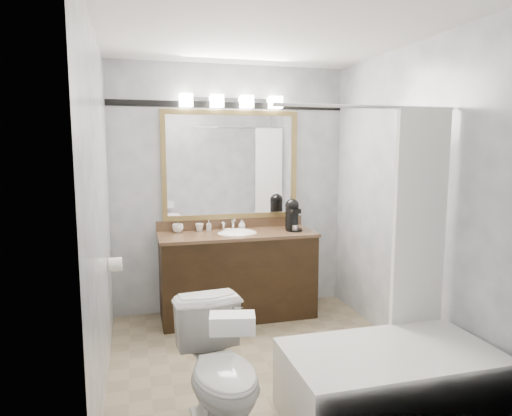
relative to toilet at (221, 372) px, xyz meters
name	(u,v)px	position (x,y,z in m)	size (l,w,h in m)	color
room	(267,205)	(0.51, 0.79, 0.87)	(2.42, 2.62, 2.52)	gray
vanity	(237,273)	(0.51, 1.81, 0.06)	(1.53, 0.58, 0.97)	black
mirror	(231,165)	(0.51, 2.07, 1.12)	(1.40, 0.04, 1.10)	#9F8147
vanity_light_bar	(232,101)	(0.51, 2.02, 1.75)	(1.02, 0.14, 0.12)	silver
accent_stripe	(230,105)	(0.51, 2.09, 1.72)	(2.40, 0.01, 0.06)	black
bathtub	(391,373)	(1.06, -0.11, -0.10)	(1.30, 0.75, 1.96)	white
tp_roll	(115,264)	(-0.63, 1.46, 0.32)	(0.12, 0.12, 0.11)	white
toilet	(221,372)	(0.00, 0.00, 0.00)	(0.43, 0.75, 0.76)	white
tissue_box	(232,323)	(0.00, -0.33, 0.43)	(0.23, 0.12, 0.09)	white
coffee_maker	(292,214)	(1.08, 1.80, 0.63)	(0.16, 0.21, 0.32)	black
cup_left	(178,228)	(-0.05, 1.99, 0.51)	(0.11, 0.11, 0.08)	white
cup_right	(199,227)	(0.17, 1.99, 0.51)	(0.08, 0.08, 0.08)	white
soap_bottle_a	(209,226)	(0.26, 2.00, 0.52)	(0.05, 0.05, 0.10)	white
soap_bottle_b	(242,224)	(0.60, 2.00, 0.51)	(0.07, 0.07, 0.09)	white
soap_bar	(228,230)	(0.44, 1.93, 0.48)	(0.07, 0.05, 0.02)	beige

